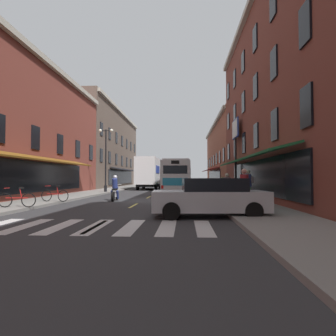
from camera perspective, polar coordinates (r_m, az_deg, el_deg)
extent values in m
cube|color=#333335|center=(18.88, -5.02, -6.63)|extent=(34.80, 80.00, 0.10)
cube|color=#DBCC4C|center=(9.16, -14.33, -11.29)|extent=(0.14, 2.40, 0.01)
cube|color=#DBCC4C|center=(15.43, -6.92, -7.48)|extent=(0.14, 2.40, 0.01)
cube|color=#DBCC4C|center=(21.84, -3.86, -5.84)|extent=(0.14, 2.40, 0.01)
cube|color=#DBCC4C|center=(28.29, -2.21, -4.94)|extent=(0.14, 2.40, 0.01)
cube|color=#DBCC4C|center=(34.76, -1.16, -4.38)|extent=(0.14, 2.40, 0.01)
cube|color=#DBCC4C|center=(41.23, -0.45, -3.99)|extent=(0.14, 2.40, 0.01)
cube|color=#DBCC4C|center=(47.72, 0.07, -3.70)|extent=(0.14, 2.40, 0.01)
cube|color=#DBCC4C|center=(54.20, 0.46, -3.49)|extent=(0.14, 2.40, 0.01)
cube|color=silver|center=(10.04, -26.58, -10.32)|extent=(0.50, 2.80, 0.01)
cube|color=silver|center=(9.55, -20.75, -10.84)|extent=(0.50, 2.80, 0.01)
cube|color=silver|center=(9.16, -14.33, -11.29)|extent=(0.50, 2.80, 0.01)
cube|color=silver|center=(8.90, -7.42, -11.62)|extent=(0.50, 2.80, 0.01)
cube|color=silver|center=(8.76, -0.19, -11.79)|extent=(0.50, 2.80, 0.01)
cube|color=silver|center=(8.76, 7.17, -11.77)|extent=(0.50, 2.80, 0.01)
cube|color=gray|center=(20.57, -21.59, -5.78)|extent=(3.00, 80.00, 0.14)
cube|color=gray|center=(18.94, 13.05, -6.21)|extent=(3.00, 80.00, 0.14)
cube|color=#B2AD9E|center=(22.78, -24.67, 20.09)|extent=(0.44, 26.07, 0.40)
cube|color=black|center=(21.17, -25.12, -1.61)|extent=(0.10, 16.00, 2.10)
cube|color=brown|center=(20.88, -23.36, 1.67)|extent=(1.38, 14.93, 0.44)
cube|color=black|center=(21.35, -25.02, 5.52)|extent=(0.10, 1.00, 1.60)
cube|color=black|center=(24.74, -20.82, 4.47)|extent=(0.10, 1.00, 1.60)
cube|color=black|center=(28.24, -17.65, 3.66)|extent=(0.10, 1.00, 1.60)
cube|color=black|center=(31.81, -15.18, 3.02)|extent=(0.10, 1.00, 1.60)
cube|color=brown|center=(47.65, -13.95, 3.65)|extent=(8.00, 26.57, 12.14)
cube|color=#B2AD9E|center=(47.51, -9.08, 10.63)|extent=(0.44, 26.07, 0.40)
cube|color=black|center=(46.39, -9.22, -1.82)|extent=(0.10, 16.00, 2.10)
cube|color=black|center=(46.26, -8.35, -0.34)|extent=(1.38, 14.93, 0.44)
cube|color=black|center=(35.43, -13.22, 2.51)|extent=(0.10, 1.00, 1.60)
cube|color=black|center=(39.08, -11.63, 2.09)|extent=(0.10, 1.00, 1.60)
cube|color=black|center=(42.77, -10.31, 1.74)|extent=(0.10, 1.00, 1.60)
cube|color=black|center=(46.47, -9.20, 1.45)|extent=(0.10, 1.00, 1.60)
cube|color=black|center=(50.19, -8.26, 1.20)|extent=(0.10, 1.00, 1.60)
cube|color=black|center=(53.92, -7.44, 0.98)|extent=(0.10, 1.00, 1.60)
cube|color=black|center=(57.66, -6.73, 0.79)|extent=(0.10, 1.00, 1.60)
cube|color=black|center=(35.81, -13.18, 7.62)|extent=(0.10, 1.00, 1.60)
cube|color=black|center=(39.43, -11.60, 6.73)|extent=(0.10, 1.00, 1.60)
cube|color=black|center=(43.09, -10.29, 5.99)|extent=(0.10, 1.00, 1.60)
cube|color=black|center=(46.77, -9.18, 5.37)|extent=(0.10, 1.00, 1.60)
cube|color=black|center=(50.46, -8.24, 4.83)|extent=(0.10, 1.00, 1.60)
cube|color=black|center=(54.18, -7.43, 4.36)|extent=(0.10, 1.00, 1.60)
cube|color=black|center=(57.90, -6.72, 3.96)|extent=(0.10, 1.00, 1.60)
cube|color=brown|center=(21.24, 28.10, 13.17)|extent=(8.00, 26.57, 13.90)
cube|color=black|center=(19.18, 17.32, -1.69)|extent=(0.10, 16.00, 2.10)
cube|color=#1E6638|center=(19.06, 15.21, 1.90)|extent=(1.38, 14.93, 0.44)
cube|color=black|center=(12.23, 26.00, 11.01)|extent=(0.10, 1.00, 1.60)
cube|color=black|center=(15.74, 20.60, 8.07)|extent=(0.10, 1.00, 1.60)
cube|color=black|center=(19.37, 17.24, 6.18)|extent=(0.10, 1.00, 1.60)
cube|color=black|center=(23.05, 14.96, 4.87)|extent=(0.10, 1.00, 1.60)
cube|color=black|center=(26.77, 13.32, 3.92)|extent=(0.10, 1.00, 1.60)
cube|color=black|center=(30.52, 12.08, 3.21)|extent=(0.10, 1.00, 1.60)
cube|color=black|center=(13.31, 25.78, 24.57)|extent=(0.10, 1.00, 1.60)
cube|color=black|center=(16.59, 20.47, 19.02)|extent=(0.10, 1.00, 1.60)
cube|color=black|center=(20.07, 17.15, 15.26)|extent=(0.10, 1.00, 1.60)
cube|color=black|center=(23.64, 14.89, 12.60)|extent=(0.10, 1.00, 1.60)
cube|color=black|center=(27.28, 13.27, 10.62)|extent=(0.10, 1.00, 1.60)
cube|color=black|center=(30.96, 12.04, 9.11)|extent=(0.10, 1.00, 1.60)
cube|color=black|center=(17.98, 20.33, 28.60)|extent=(0.10, 1.00, 1.60)
cube|color=black|center=(21.23, 17.06, 23.55)|extent=(0.10, 1.00, 1.60)
cube|color=black|center=(24.64, 14.83, 19.82)|extent=(0.10, 1.00, 1.60)
cube|color=black|center=(28.15, 13.21, 17.00)|extent=(0.10, 1.00, 1.60)
cube|color=black|center=(31.73, 12.00, 14.80)|extent=(0.10, 1.00, 1.60)
cube|color=brown|center=(46.23, 14.16, 2.41)|extent=(8.00, 26.57, 9.87)
cube|color=#B2AD9E|center=(46.21, 9.06, 8.12)|extent=(0.44, 26.07, 0.40)
cube|color=black|center=(45.52, 9.19, -1.82)|extent=(0.10, 16.00, 2.10)
cube|color=maroon|center=(45.47, 8.29, -0.31)|extent=(1.38, 14.93, 0.44)
cube|color=black|center=(34.27, 11.11, 2.64)|extent=(0.10, 1.00, 1.60)
cube|color=black|center=(38.04, 10.34, 2.19)|extent=(0.10, 1.00, 1.60)
cube|color=black|center=(41.82, 9.70, 1.82)|extent=(0.10, 1.00, 1.60)
cube|color=black|center=(45.60, 9.17, 1.51)|extent=(0.10, 1.00, 1.60)
cube|color=black|center=(49.38, 8.72, 1.25)|extent=(0.10, 1.00, 1.60)
cube|color=black|center=(53.17, 8.34, 1.03)|extent=(0.10, 1.00, 1.60)
cube|color=black|center=(56.96, 8.01, 0.83)|extent=(0.10, 1.00, 1.60)
cylinder|color=black|center=(24.68, 13.42, 0.52)|extent=(0.18, 0.18, 4.78)
cylinder|color=black|center=(24.69, 13.46, -4.74)|extent=(0.40, 0.40, 0.24)
cube|color=navy|center=(25.01, 13.37, 7.65)|extent=(0.10, 2.43, 1.59)
cube|color=silver|center=(25.00, 13.23, 7.65)|extent=(0.04, 2.27, 1.43)
cube|color=silver|center=(25.02, 13.50, 7.65)|extent=(0.04, 2.27, 1.43)
cube|color=silver|center=(29.78, 2.08, -1.56)|extent=(2.81, 11.70, 2.67)
cube|color=silver|center=(29.82, 2.07, 1.12)|extent=(2.58, 10.49, 0.16)
cube|color=black|center=(30.08, 2.10, -1.20)|extent=(2.79, 9.30, 0.96)
cube|color=#19723F|center=(29.80, 2.08, -3.64)|extent=(2.83, 11.30, 0.36)
cube|color=black|center=(35.56, 2.49, -1.31)|extent=(2.25, 0.17, 1.10)
cube|color=black|center=(24.02, 1.46, -0.31)|extent=(2.05, 0.17, 0.70)
cube|color=teal|center=(24.00, 1.46, -2.76)|extent=(2.15, 0.15, 0.64)
cube|color=black|center=(24.03, 1.46, 1.18)|extent=(0.70, 0.12, 0.28)
cube|color=red|center=(24.09, -1.15, -3.82)|extent=(0.20, 0.08, 0.28)
cube|color=red|center=(23.97, 4.08, -3.83)|extent=(0.20, 0.08, 0.28)
cylinder|color=black|center=(33.68, 0.37, -3.61)|extent=(0.32, 1.01, 1.00)
cylinder|color=black|center=(33.59, 4.37, -3.61)|extent=(0.32, 1.01, 1.00)
cylinder|color=black|center=(26.57, -0.78, -4.07)|extent=(0.32, 1.01, 1.00)
cylinder|color=black|center=(26.45, 4.31, -4.08)|extent=(0.32, 1.01, 1.00)
cube|color=black|center=(38.35, -3.22, -1.83)|extent=(2.35, 2.28, 2.40)
cube|color=black|center=(39.42, -3.00, -0.60)|extent=(2.00, 0.15, 0.80)
cube|color=silver|center=(34.64, -4.07, -0.58)|extent=(2.52, 5.34, 3.21)
cube|color=navy|center=(34.48, -2.06, -0.31)|extent=(0.13, 3.17, 0.90)
cube|color=black|center=(35.75, -3.80, -3.43)|extent=(2.06, 7.16, 0.24)
cylinder|color=black|center=(38.33, -4.89, -3.47)|extent=(0.30, 0.91, 0.90)
cylinder|color=black|center=(38.03, -1.62, -3.49)|extent=(0.30, 0.91, 0.90)
cylinder|color=black|center=(34.05, -6.11, -3.67)|extent=(0.30, 0.91, 0.90)
cylinder|color=black|center=(33.71, -2.43, -3.69)|extent=(0.30, 0.91, 0.90)
cube|color=silver|center=(11.11, 8.18, -6.50)|extent=(4.42, 2.16, 0.75)
cube|color=black|center=(11.10, 9.05, -3.37)|extent=(2.43, 1.88, 0.52)
cube|color=red|center=(10.87, 20.04, -5.05)|extent=(0.07, 0.20, 0.14)
cube|color=red|center=(12.32, 17.56, -4.69)|extent=(0.07, 0.20, 0.14)
cylinder|color=black|center=(10.13, 0.68, -8.64)|extent=(0.65, 0.26, 0.64)
cylinder|color=black|center=(11.92, 0.55, -7.62)|extent=(0.65, 0.26, 0.64)
cylinder|color=black|center=(10.58, 16.82, -8.27)|extent=(0.65, 0.26, 0.64)
cylinder|color=black|center=(12.30, 14.35, -7.38)|extent=(0.65, 0.26, 0.64)
cube|color=silver|center=(46.53, -1.85, -3.05)|extent=(1.87, 4.30, 0.66)
cube|color=black|center=(46.35, -1.88, -2.36)|extent=(1.66, 2.33, 0.54)
cube|color=red|center=(44.52, -3.06, -2.81)|extent=(0.20, 0.06, 0.14)
cube|color=red|center=(44.36, -1.25, -2.82)|extent=(0.20, 0.06, 0.14)
cylinder|color=black|center=(48.06, -2.65, -3.31)|extent=(0.23, 0.64, 0.64)
cylinder|color=black|center=(47.87, -0.66, -3.32)|extent=(0.23, 0.64, 0.64)
cylinder|color=black|center=(45.22, -3.11, -3.40)|extent=(0.23, 0.64, 0.64)
cylinder|color=black|center=(45.03, -1.00, -3.41)|extent=(0.23, 0.64, 0.64)
cylinder|color=black|center=(19.53, -10.13, -5.39)|extent=(0.13, 0.62, 0.62)
cylinder|color=black|center=(18.11, -10.99, -5.66)|extent=(0.15, 0.63, 0.62)
cylinder|color=#B2B2B7|center=(19.40, -10.19, -4.52)|extent=(0.09, 0.33, 0.68)
ellipsoid|color=navy|center=(18.97, -10.43, -3.98)|extent=(0.35, 0.57, 0.28)
cube|color=black|center=(18.58, -10.67, -4.24)|extent=(0.29, 0.57, 0.12)
cube|color=#B2B2B7|center=(18.81, -10.54, -5.24)|extent=(0.26, 0.41, 0.30)
cylinder|color=#B2B2B7|center=(19.28, -10.24, -3.32)|extent=(0.62, 0.07, 0.04)
cylinder|color=navy|center=(18.64, -10.62, -3.03)|extent=(0.36, 0.47, 0.66)
sphere|color=#B2B2B7|center=(18.74, -10.54, -1.80)|extent=(0.26, 0.26, 0.26)
cylinder|color=navy|center=(18.73, -11.15, -5.25)|extent=(0.16, 0.37, 0.56)
cylinder|color=navy|center=(18.66, -10.07, -5.27)|extent=(0.16, 0.37, 0.56)
torus|color=black|center=(15.04, -29.88, -5.61)|extent=(0.66, 0.12, 0.66)
torus|color=black|center=(14.60, -26.17, -5.78)|extent=(0.66, 0.12, 0.66)
cylinder|color=red|center=(14.81, -28.05, -5.31)|extent=(1.00, 0.16, 0.04)
cylinder|color=red|center=(14.72, -27.40, -4.64)|extent=(0.14, 0.05, 0.50)
cube|color=black|center=(14.70, -27.31, -3.59)|extent=(0.21, 0.14, 0.06)
cylinder|color=red|center=(14.97, -29.57, -3.52)|extent=(0.09, 0.48, 0.03)
torus|color=black|center=(17.72, -23.18, -5.11)|extent=(0.66, 0.14, 0.66)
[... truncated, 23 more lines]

